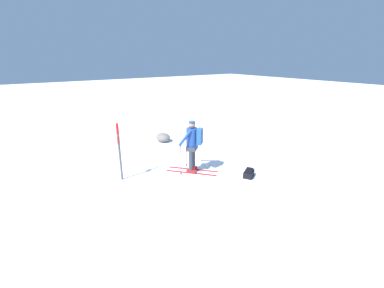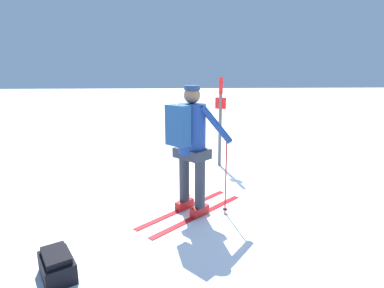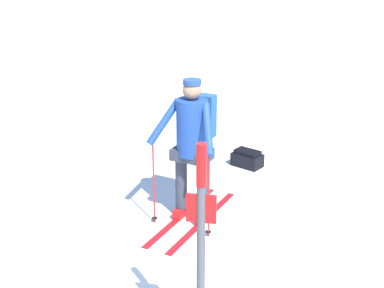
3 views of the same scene
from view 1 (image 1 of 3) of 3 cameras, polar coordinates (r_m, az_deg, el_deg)
The scene contains 5 objects.
ground_plane at distance 8.89m, azimuth -4.60°, elevation -7.05°, with size 80.00×80.00×0.00m, color white.
skier at distance 8.79m, azimuth 0.16°, elevation 0.30°, with size 1.63×1.50×1.83m.
dropped_backpack at distance 8.95m, azimuth 12.51°, elevation -6.37°, with size 0.48×0.54×0.27m.
trail_marker at distance 8.49m, azimuth -15.88°, elevation -0.68°, with size 0.22×0.15×1.92m.
rock_boulder at distance 12.37m, azimuth -6.47°, elevation 1.49°, with size 0.75×0.64×0.41m, color slate.
Camera 1 is at (-6.95, 3.96, 3.87)m, focal length 24.00 mm.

